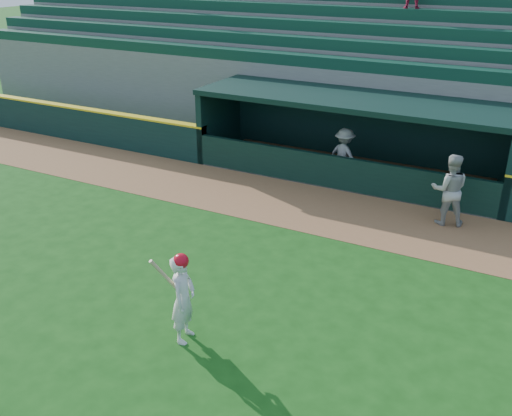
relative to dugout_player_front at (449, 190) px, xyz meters
The scene contains 9 objects.
ground 6.58m from the dugout_player_front, 120.88° to the right, with size 120.00×120.00×0.00m, color #144511.
warning_track 3.54m from the dugout_player_front, 168.32° to the right, with size 40.00×3.00×0.01m, color brown.
field_wall_left 15.63m from the dugout_player_front, behind, with size 15.50×0.30×1.20m, color black.
wall_stripe_left 15.63m from the dugout_player_front, behind, with size 15.50×0.32×0.06m, color yellow.
dugout_player_front is the anchor object (origin of this frame).
dugout_player_inside 3.68m from the dugout_player_front, 154.62° to the left, with size 1.06×0.61×1.64m, color #979792.
dugout 4.15m from the dugout_player_front, 144.18° to the left, with size 9.40×2.80×2.46m.
stands 7.87m from the dugout_player_front, 115.34° to the left, with size 34.50×6.25×7.55m.
batter_at_plate 7.74m from the dugout_player_front, 114.00° to the right, with size 0.60×0.78×1.73m.
Camera 1 is at (5.23, -8.28, 6.29)m, focal length 40.00 mm.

